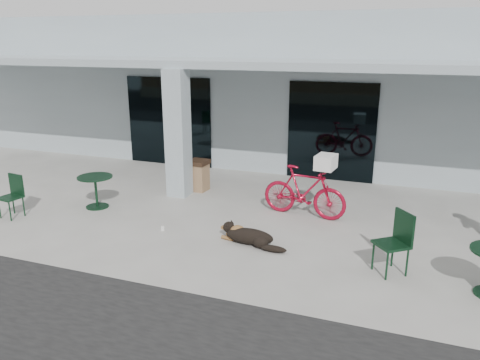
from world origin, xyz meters
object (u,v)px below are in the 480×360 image
at_px(bicycle, 304,192).
at_px(cafe_table_near, 96,192).
at_px(cafe_chair_far_b, 391,243).
at_px(trash_receptacle, 199,175).
at_px(cafe_chair_near, 10,197).
at_px(dog, 250,235).

relative_size(bicycle, cafe_table_near, 2.36).
bearing_deg(cafe_chair_far_b, cafe_table_near, -137.50).
height_order(cafe_table_near, cafe_chair_far_b, cafe_chair_far_b).
bearing_deg(trash_receptacle, bicycle, -16.84).
bearing_deg(bicycle, trash_receptacle, 80.09).
xyz_separation_m(bicycle, cafe_chair_near, (-6.02, -2.29, -0.10)).
distance_m(dog, cafe_chair_far_b, 2.61).
distance_m(bicycle, trash_receptacle, 3.11).
bearing_deg(cafe_chair_near, dog, 12.32).
bearing_deg(cafe_chair_far_b, cafe_chair_near, -127.52).
relative_size(cafe_table_near, cafe_chair_near, 0.85).
bearing_deg(cafe_table_near, bicycle, 13.32).
height_order(cafe_table_near, trash_receptacle, trash_receptacle).
xyz_separation_m(cafe_table_near, cafe_chair_near, (-1.36, -1.19, 0.10)).
bearing_deg(trash_receptacle, cafe_chair_near, -133.70).
relative_size(bicycle, cafe_chair_near, 2.01).
height_order(cafe_table_near, cafe_chair_near, cafe_chair_near).
relative_size(dog, cafe_chair_near, 1.15).
distance_m(bicycle, dog, 1.99).
distance_m(bicycle, cafe_chair_far_b, 2.88).
distance_m(cafe_table_near, trash_receptacle, 2.63).
relative_size(cafe_chair_near, trash_receptacle, 1.17).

